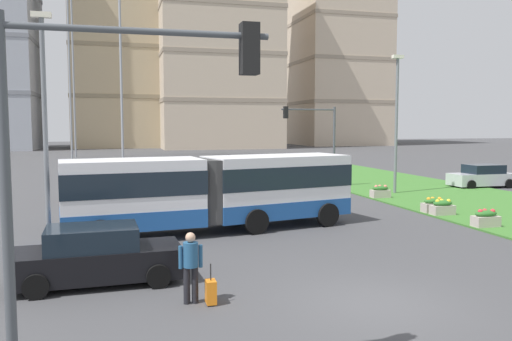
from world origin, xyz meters
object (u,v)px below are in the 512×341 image
(apartment_tower_eastcentre, at_px, (338,24))
(apartment_tower_westcentre, at_px, (120,52))
(rolling_suitcase, at_px, (211,292))
(apartment_tower_centre, at_px, (217,37))
(car_black_sedan, at_px, (97,256))
(traffic_light_near_left, at_px, (100,141))
(car_maroon_sedan, at_px, (116,187))
(traffic_light_far_right, at_px, (316,132))
(streetlight_median, at_px, (396,118))
(pedestrian_crossing, at_px, (191,263))
(apartment_tower_east, at_px, (346,61))
(streetlight_left, at_px, (45,116))
(flower_planter_5, at_px, (380,192))
(flower_planter_4, at_px, (434,205))
(car_silver_hatch, at_px, (482,177))
(articulated_bus, at_px, (214,190))
(flower_planter_2, at_px, (486,218))
(flower_planter_3, at_px, (442,207))

(apartment_tower_eastcentre, bearing_deg, apartment_tower_westcentre, -178.46)
(rolling_suitcase, relative_size, apartment_tower_centre, 0.02)
(car_black_sedan, bearing_deg, traffic_light_near_left, -86.95)
(car_maroon_sedan, xyz_separation_m, traffic_light_near_left, (-0.16, -22.56, 3.32))
(traffic_light_far_right, xyz_separation_m, streetlight_median, (3.61, -4.17, 0.87))
(pedestrian_crossing, height_order, streetlight_median, streetlight_median)
(car_black_sedan, distance_m, apartment_tower_east, 117.23)
(apartment_tower_eastcentre, bearing_deg, streetlight_left, -120.07)
(flower_planter_5, relative_size, apartment_tower_east, 0.03)
(flower_planter_4, bearing_deg, flower_planter_5, 90.00)
(traffic_light_far_right, bearing_deg, flower_planter_5, -73.65)
(car_maroon_sedan, height_order, apartment_tower_east, apartment_tower_east)
(car_black_sedan, height_order, streetlight_median, streetlight_median)
(car_maroon_sedan, xyz_separation_m, apartment_tower_east, (53.64, 86.16, 18.78))
(apartment_tower_centre, height_order, apartment_tower_eastcentre, apartment_tower_eastcentre)
(flower_planter_5, bearing_deg, car_black_sedan, -140.42)
(rolling_suitcase, bearing_deg, flower_planter_5, 50.07)
(car_silver_hatch, bearing_deg, articulated_bus, -154.59)
(apartment_tower_centre, bearing_deg, apartment_tower_westcentre, 160.69)
(flower_planter_2, xyz_separation_m, apartment_tower_centre, (3.76, 79.41, 20.14))
(articulated_bus, distance_m, streetlight_left, 6.97)
(car_maroon_sedan, distance_m, streetlight_median, 17.32)
(car_maroon_sedan, relative_size, streetlight_median, 0.52)
(car_silver_hatch, relative_size, apartment_tower_westcentre, 0.12)
(articulated_bus, distance_m, flower_planter_5, 12.88)
(traffic_light_far_right, xyz_separation_m, apartment_tower_eastcentre, (33.15, 71.92, 21.96))
(car_silver_hatch, height_order, apartment_tower_eastcentre, apartment_tower_eastcentre)
(flower_planter_4, distance_m, traffic_light_far_right, 11.76)
(flower_planter_4, distance_m, apartment_tower_eastcentre, 92.35)
(car_black_sedan, bearing_deg, car_silver_hatch, 32.64)
(pedestrian_crossing, relative_size, apartment_tower_centre, 0.04)
(car_maroon_sedan, relative_size, apartment_tower_east, 0.11)
(car_silver_hatch, relative_size, streetlight_left, 0.53)
(car_black_sedan, distance_m, apartment_tower_westcentre, 90.94)
(articulated_bus, height_order, traffic_light_near_left, traffic_light_near_left)
(streetlight_median, height_order, apartment_tower_westcentre, apartment_tower_westcentre)
(car_maroon_sedan, relative_size, car_silver_hatch, 1.00)
(articulated_bus, bearing_deg, flower_planter_2, -12.53)
(articulated_bus, distance_m, rolling_suitcase, 8.86)
(traffic_light_far_right, bearing_deg, apartment_tower_centre, 85.16)
(apartment_tower_centre, bearing_deg, rolling_suitcase, -100.87)
(flower_planter_3, bearing_deg, car_maroon_sedan, 147.68)
(flower_planter_2, bearing_deg, car_maroon_sedan, 140.19)
(car_maroon_sedan, bearing_deg, streetlight_median, -5.90)
(flower_planter_3, xyz_separation_m, streetlight_left, (-17.33, -0.47, 4.21))
(streetlight_median, xyz_separation_m, apartment_tower_westcentre, (-15.62, 74.87, 13.41))
(rolling_suitcase, distance_m, streetlight_left, 10.75)
(pedestrian_crossing, bearing_deg, flower_planter_2, 24.40)
(car_silver_hatch, height_order, flower_planter_4, car_silver_hatch)
(rolling_suitcase, height_order, traffic_light_far_right, traffic_light_far_right)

